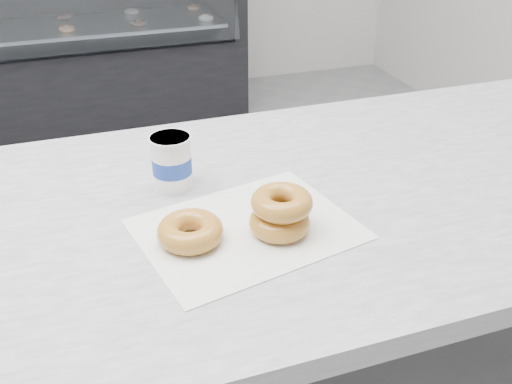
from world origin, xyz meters
The scene contains 6 objects.
ground centered at (0.00, 0.00, 0.00)m, with size 5.00×5.00×0.00m, color gray.
display_case centered at (0.00, 2.12, 0.49)m, with size 2.40×0.74×1.25m.
wax_paper centered at (0.40, -0.69, 0.90)m, with size 0.34×0.26×0.00m, color silver.
donut_single centered at (0.31, -0.69, 0.92)m, with size 0.11×0.11×0.04m, color #C88137.
donut_stack centered at (0.45, -0.71, 0.94)m, with size 0.11×0.11×0.07m.
coffee_cup centered at (0.32, -0.51, 0.95)m, with size 0.08×0.08×0.10m.
Camera 1 is at (0.16, -1.42, 1.42)m, focal length 40.00 mm.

